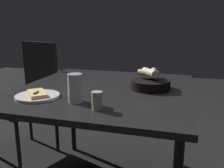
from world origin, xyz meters
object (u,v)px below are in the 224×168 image
(pepper_shaker, at_px, (97,102))
(chair_near, at_px, (31,93))
(beer_glass, at_px, (75,90))
(pizza_plate, at_px, (38,95))
(bread_basket, at_px, (150,82))
(dining_table, at_px, (105,97))

(pepper_shaker, xyz_separation_m, chair_near, (0.88, -0.78, -0.23))
(beer_glass, height_order, pepper_shaker, beer_glass)
(pizza_plate, xyz_separation_m, bread_basket, (-0.55, -0.34, 0.03))
(dining_table, xyz_separation_m, beer_glass, (0.06, 0.31, 0.12))
(bread_basket, distance_m, pepper_shaker, 0.47)
(beer_glass, height_order, chair_near, chair_near)
(beer_glass, xyz_separation_m, chair_near, (0.74, -0.70, -0.26))
(pepper_shaker, relative_size, chair_near, 0.09)
(pizza_plate, xyz_separation_m, beer_glass, (-0.23, 0.02, 0.05))
(pepper_shaker, bearing_deg, chair_near, -41.56)
(dining_table, height_order, pizza_plate, pizza_plate)
(dining_table, xyz_separation_m, chair_near, (0.79, -0.39, -0.14))
(pizza_plate, relative_size, chair_near, 0.24)
(dining_table, height_order, pepper_shaker, pepper_shaker)
(dining_table, bearing_deg, beer_glass, 79.56)
(bread_basket, bearing_deg, pizza_plate, 32.16)
(pizza_plate, height_order, beer_glass, beer_glass)
(dining_table, height_order, beer_glass, beer_glass)
(beer_glass, distance_m, pepper_shaker, 0.16)
(beer_glass, bearing_deg, dining_table, -100.44)
(bread_basket, bearing_deg, dining_table, 11.33)
(pizza_plate, distance_m, beer_glass, 0.23)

